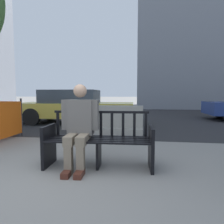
# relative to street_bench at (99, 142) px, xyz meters

# --- Properties ---
(ground_plane) EXTENTS (200.00, 200.00, 0.00)m
(ground_plane) POSITION_rel_street_bench_xyz_m (-0.54, -0.83, -0.40)
(ground_plane) COLOR gray
(street_asphalt) EXTENTS (120.00, 12.00, 0.01)m
(street_asphalt) POSITION_rel_street_bench_xyz_m (-0.54, 7.87, -0.39)
(street_asphalt) COLOR #28282B
(street_asphalt) RESTS_ON ground
(street_bench) EXTENTS (1.71, 0.60, 0.88)m
(street_bench) POSITION_rel_street_bench_xyz_m (0.00, 0.00, 0.00)
(street_bench) COLOR black
(street_bench) RESTS_ON ground
(seated_person) EXTENTS (0.58, 0.73, 1.31)m
(seated_person) POSITION_rel_street_bench_xyz_m (-0.30, -0.07, 0.29)
(seated_person) COLOR #66605B
(seated_person) RESTS_ON ground
(jersey_barrier_centre) EXTENTS (2.00, 0.68, 0.84)m
(jersey_barrier_centre) POSITION_rel_street_bench_xyz_m (-0.28, 2.47, -0.06)
(jersey_barrier_centre) COLOR gray
(jersey_barrier_centre) RESTS_ON ground
(car_taxi_near) EXTENTS (4.70, 2.01, 1.33)m
(car_taxi_near) POSITION_rel_street_bench_xyz_m (-2.00, 4.70, 0.27)
(car_taxi_near) COLOR #DBC64C
(car_taxi_near) RESTS_ON ground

